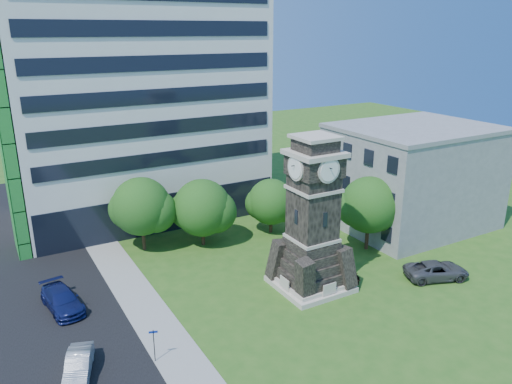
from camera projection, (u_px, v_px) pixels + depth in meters
ground at (293, 307)px, 36.75m from camera, size 160.00×160.00×0.00m
sidewalk at (146, 310)px, 36.37m from camera, size 3.00×70.00×0.06m
street at (19, 345)px, 32.35m from camera, size 14.00×80.00×0.02m
clock_tower at (312, 225)px, 38.18m from camera, size 5.40×5.40×12.22m
office_tall at (133, 83)px, 52.13m from camera, size 26.20×15.11×28.60m
office_low at (412, 176)px, 51.19m from camera, size 15.20×12.20×10.40m
car_street_mid at (79, 365)px, 29.44m from camera, size 2.56×4.19×1.30m
car_street_north at (62, 300)px, 36.34m from camera, size 2.78×5.35×1.48m
car_east_lot at (437, 270)px, 40.85m from camera, size 5.72×4.10×1.45m
park_bench at (348, 281)px, 39.62m from camera, size 1.87×0.50×0.97m
street_sign at (154, 342)px, 30.33m from camera, size 0.54×0.05×2.25m
tree_nw at (142, 208)px, 45.21m from camera, size 5.87×5.34×6.94m
tree_nc at (203, 209)px, 46.49m from camera, size 5.94×5.40×6.41m
tree_ne at (272, 203)px, 49.50m from camera, size 5.06×4.60×5.55m
tree_east at (370, 206)px, 45.33m from camera, size 5.72×5.20×6.96m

